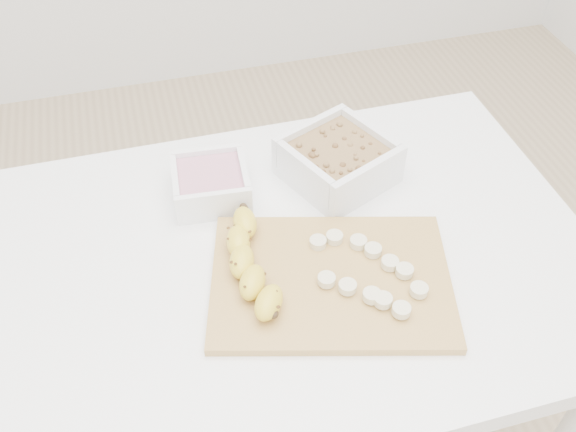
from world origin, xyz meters
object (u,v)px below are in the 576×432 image
object	(u,v)px
bowl_granola	(338,160)
cutting_board	(331,280)
bowl_yogurt	(211,183)
table	(293,291)
banana	(252,264)

from	to	relation	value
bowl_granola	cutting_board	distance (m)	0.26
bowl_yogurt	cutting_board	bearing A→B (deg)	-60.11
table	bowl_granola	distance (m)	0.25
cutting_board	banana	xyz separation A→B (m)	(-0.12, 0.04, 0.03)
table	bowl_granola	bearing A→B (deg)	51.37
table	cutting_board	world-z (taller)	cutting_board
cutting_board	bowl_granola	bearing A→B (deg)	69.34
cutting_board	banana	distance (m)	0.13
table	cutting_board	bearing A→B (deg)	-61.36
cutting_board	table	bearing A→B (deg)	118.64
banana	table	bearing A→B (deg)	34.89
bowl_yogurt	cutting_board	distance (m)	0.29
bowl_yogurt	bowl_granola	distance (m)	0.23
table	bowl_yogurt	xyz separation A→B (m)	(-0.10, 0.17, 0.13)
bowl_yogurt	bowl_granola	bearing A→B (deg)	-2.57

